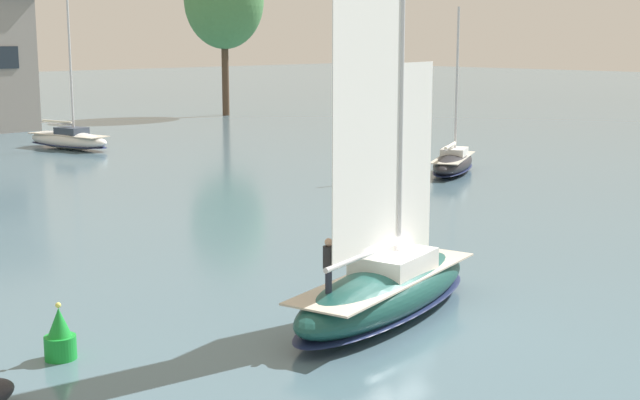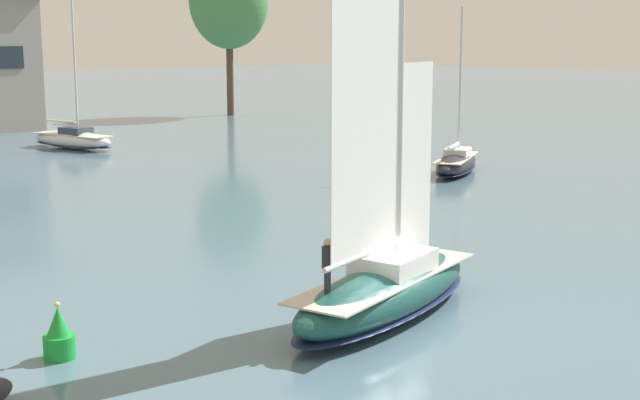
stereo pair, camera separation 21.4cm
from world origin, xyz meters
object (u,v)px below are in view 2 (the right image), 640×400
object	(u,v)px
sailboat_moored_mid_channel	(73,139)
tree_shore_left	(229,0)
sailboat_moored_near_marina	(456,162)
sailboat_main	(386,284)
channel_buoy	(59,336)

from	to	relation	value
sailboat_moored_mid_channel	tree_shore_left	bearing A→B (deg)	28.93
sailboat_moored_mid_channel	sailboat_moored_near_marina	bearing A→B (deg)	-68.62
sailboat_main	sailboat_moored_near_marina	distance (m)	31.18
sailboat_main	channel_buoy	xyz separation A→B (m)	(-9.32, 3.78, -0.43)
tree_shore_left	sailboat_moored_near_marina	xyz separation A→B (m)	(-17.04, -45.17, -12.14)
tree_shore_left	sailboat_main	distance (m)	76.65
sailboat_moored_mid_channel	channel_buoy	xyz separation A→B (m)	(-23.88, -42.72, -0.16)
sailboat_moored_near_marina	channel_buoy	bearing A→B (deg)	-159.36
tree_shore_left	sailboat_main	world-z (taller)	tree_shore_left
tree_shore_left	sailboat_moored_mid_channel	world-z (taller)	tree_shore_left
tree_shore_left	sailboat_main	bearing A→B (deg)	-124.69
sailboat_moored_near_marina	channel_buoy	xyz separation A→B (m)	(-35.38, -13.33, -0.10)
sailboat_moored_near_marina	sailboat_main	bearing A→B (deg)	-146.72
channel_buoy	tree_shore_left	bearing A→B (deg)	48.14
sailboat_main	channel_buoy	bearing A→B (deg)	157.92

